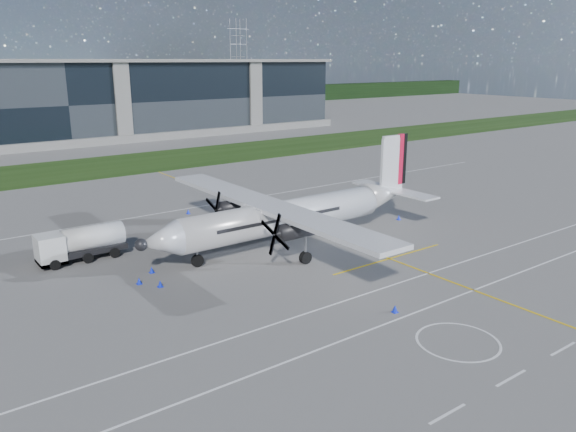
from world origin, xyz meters
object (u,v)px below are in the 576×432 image
ground_crew_person (192,238)px  safety_cone_portwing (395,309)px  safety_cone_nose_stbd (152,270)px  fuel_tanker_truck (75,245)px  pylon_east (239,61)px  safety_cone_nose_port (160,284)px  safety_cone_tail (399,217)px  baggage_tug (182,237)px  safety_cone_stbdwing (188,211)px  safety_cone_fwd (139,281)px  turboprop_aircraft (293,196)px

ground_crew_person → safety_cone_portwing: 19.51m
safety_cone_nose_stbd → fuel_tanker_truck: bearing=122.5°
fuel_tanker_truck → safety_cone_portwing: size_ratio=14.32×
pylon_east → safety_cone_nose_port: size_ratio=60.00×
fuel_tanker_truck → ground_crew_person: (8.88, -2.68, -0.44)m
safety_cone_nose_stbd → safety_cone_tail: bearing=-2.2°
baggage_tug → safety_cone_stbdwing: 10.57m
pylon_east → safety_cone_portwing: bearing=-118.6°
safety_cone_nose_stbd → safety_cone_stbdwing: (9.85, 13.58, 0.00)m
baggage_tug → safety_cone_stbdwing: bearing=60.8°
safety_cone_nose_stbd → safety_cone_portwing: 18.39m
safety_cone_nose_port → baggage_tug: bearing=53.9°
pylon_east → safety_cone_stbdwing: size_ratio=60.00×
safety_cone_fwd → baggage_tug: bearing=43.1°
turboprop_aircraft → fuel_tanker_truck: bearing=157.3°
turboprop_aircraft → safety_cone_tail: (13.22, -0.11, -4.05)m
pylon_east → turboprop_aircraft: 171.93m
baggage_tug → safety_cone_nose_stbd: 6.44m
safety_cone_fwd → safety_cone_nose_port: size_ratio=1.00×
pylon_east → safety_cone_tail: pylon_east is taller
turboprop_aircraft → safety_cone_tail: turboprop_aircraft is taller
safety_cone_fwd → safety_cone_tail: size_ratio=1.00×
ground_crew_person → turboprop_aircraft: bearing=-102.4°
pylon_east → safety_cone_portwing: (-89.04, -163.19, -14.75)m
safety_cone_nose_port → fuel_tanker_truck: bearing=109.6°
pylon_east → safety_cone_nose_stbd: bearing=-123.8°
baggage_tug → safety_cone_nose_port: baggage_tug is taller
fuel_tanker_truck → safety_cone_portwing: fuel_tanker_truck is taller
safety_cone_fwd → safety_cone_portwing: bearing=-51.3°
turboprop_aircraft → ground_crew_person: turboprop_aircraft is taller
fuel_tanker_truck → ground_crew_person: bearing=-16.8°
fuel_tanker_truck → baggage_tug: fuel_tanker_truck is taller
safety_cone_tail → safety_cone_portwing: bearing=-137.8°
pylon_east → safety_cone_tail: bearing=-116.1°
safety_cone_fwd → safety_cone_tail: (27.44, 0.55, 0.00)m
turboprop_aircraft → safety_cone_fwd: 14.80m
safety_cone_portwing → ground_crew_person: bearing=103.6°
turboprop_aircraft → safety_cone_nose_port: 13.99m
fuel_tanker_truck → safety_cone_stbdwing: (13.65, 7.61, -1.09)m
fuel_tanker_truck → safety_cone_tail: 30.46m
ground_crew_person → safety_cone_fwd: size_ratio=3.60×
turboprop_aircraft → safety_cone_stbdwing: 15.28m
safety_cone_portwing → fuel_tanker_truck: bearing=121.9°
safety_cone_stbdwing → safety_cone_fwd: bearing=-127.1°
ground_crew_person → baggage_tug: bearing=36.0°
turboprop_aircraft → safety_cone_portwing: 15.58m
safety_cone_nose_stbd → safety_cone_portwing: same height
baggage_tug → safety_cone_portwing: bearing=-76.1°
pylon_east → fuel_tanker_truck: bearing=-125.9°
baggage_tug → safety_cone_nose_stbd: baggage_tug is taller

